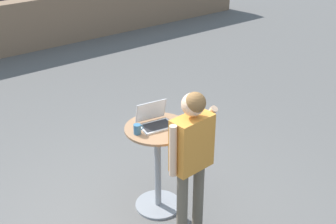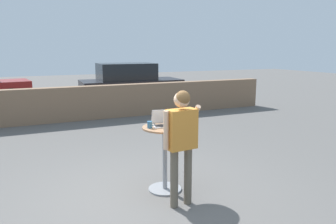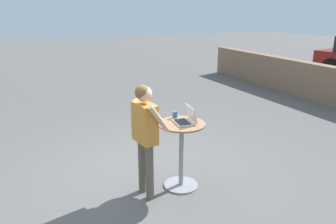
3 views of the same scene
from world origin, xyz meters
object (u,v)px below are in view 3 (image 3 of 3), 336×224
cafe_table (181,149)px  standing_person (145,128)px  laptop (186,119)px  coffee_mug (175,115)px

cafe_table → standing_person: (-0.00, -0.56, 0.42)m
cafe_table → laptop: size_ratio=2.71×
cafe_table → coffee_mug: size_ratio=8.87×
laptop → standing_person: (-0.01, -0.62, -0.04)m
cafe_table → laptop: laptop is taller
laptop → standing_person: size_ratio=0.23×
cafe_table → laptop: bearing=83.1°
coffee_mug → standing_person: size_ratio=0.07×
coffee_mug → standing_person: (0.23, -0.58, -0.03)m
cafe_table → coffee_mug: (-0.23, 0.01, 0.45)m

